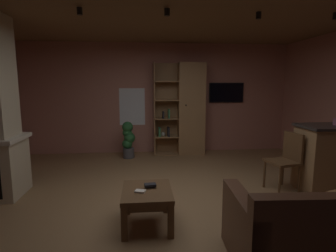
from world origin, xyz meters
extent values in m
cube|color=olive|center=(0.00, 0.00, -0.01)|extent=(6.46, 6.02, 0.02)
cube|color=#AD7060|center=(0.00, 3.04, 1.32)|extent=(6.58, 0.06, 2.65)
cube|color=brown|center=(0.00, 0.00, 2.66)|extent=(6.46, 6.02, 0.02)
cube|color=white|center=(-0.62, 3.01, 1.13)|extent=(0.62, 0.01, 0.89)
cube|color=#997047|center=(0.79, 2.76, 1.09)|extent=(0.63, 0.38, 2.17)
cube|color=#997047|center=(0.18, 2.94, 1.09)|extent=(0.58, 0.02, 2.17)
cube|color=#997047|center=(-0.10, 2.76, 1.09)|extent=(0.02, 0.38, 2.17)
sphere|color=black|center=(0.63, 2.56, 1.19)|extent=(0.04, 0.04, 0.04)
cube|color=#997047|center=(0.18, 2.76, 0.01)|extent=(0.58, 0.38, 0.02)
cube|color=#997047|center=(0.18, 2.76, 0.43)|extent=(0.58, 0.38, 0.02)
cube|color=#997047|center=(0.18, 2.76, 0.87)|extent=(0.58, 0.38, 0.02)
cube|color=#997047|center=(0.18, 2.76, 1.30)|extent=(0.58, 0.38, 0.02)
cube|color=#997047|center=(0.18, 2.76, 1.74)|extent=(0.58, 0.38, 0.02)
cube|color=#387247|center=(0.02, 2.70, 0.55)|extent=(0.05, 0.23, 0.21)
cube|color=#387247|center=(0.24, 2.70, 0.98)|extent=(0.03, 0.23, 0.21)
cube|color=black|center=(0.23, 2.70, 0.55)|extent=(0.04, 0.23, 0.22)
cube|color=black|center=(0.11, 2.70, 0.96)|extent=(0.03, 0.23, 0.16)
sphere|color=beige|center=(0.11, 2.76, 0.48)|extent=(0.10, 0.10, 0.10)
cube|color=#4C2D1E|center=(1.20, -1.42, 0.21)|extent=(1.58, 1.01, 0.42)
cube|color=#4C2D1E|center=(0.51, -1.38, 0.34)|extent=(0.21, 0.93, 0.67)
cube|color=brown|center=(-0.34, -0.56, 0.42)|extent=(0.58, 0.69, 0.05)
cube|color=brown|center=(-0.34, -0.56, 0.35)|extent=(0.52, 0.62, 0.08)
cube|color=brown|center=(-0.60, -0.87, 0.20)|extent=(0.07, 0.07, 0.39)
cube|color=brown|center=(-0.09, -0.87, 0.20)|extent=(0.07, 0.07, 0.39)
cube|color=brown|center=(-0.60, -0.26, 0.20)|extent=(0.07, 0.07, 0.39)
cube|color=brown|center=(-0.09, -0.26, 0.20)|extent=(0.07, 0.07, 0.39)
cube|color=beige|center=(-0.42, -0.62, 0.45)|extent=(0.14, 0.12, 0.02)
cube|color=black|center=(-0.30, -0.50, 0.47)|extent=(0.15, 0.10, 0.03)
cube|color=brown|center=(1.80, 0.31, 0.46)|extent=(0.50, 0.50, 0.04)
cube|color=brown|center=(1.99, 0.35, 0.70)|extent=(0.12, 0.40, 0.44)
cylinder|color=brown|center=(1.59, 0.45, 0.23)|extent=(0.04, 0.04, 0.46)
cylinder|color=brown|center=(1.66, 0.10, 0.23)|extent=(0.04, 0.04, 0.46)
cylinder|color=brown|center=(1.94, 0.53, 0.23)|extent=(0.04, 0.04, 0.46)
cylinder|color=brown|center=(2.02, 0.18, 0.23)|extent=(0.04, 0.04, 0.46)
cylinder|color=#4C4C51|center=(-0.71, 2.49, 0.11)|extent=(0.25, 0.25, 0.22)
sphere|color=#235B2D|center=(-0.73, 2.52, 0.32)|extent=(0.23, 0.23, 0.23)
sphere|color=#235B2D|center=(-0.68, 2.53, 0.46)|extent=(0.26, 0.26, 0.26)
sphere|color=#235B2D|center=(-0.73, 2.53, 0.58)|extent=(0.21, 0.21, 0.21)
sphere|color=#235B2D|center=(-0.72, 2.52, 0.71)|extent=(0.25, 0.25, 0.25)
cube|color=black|center=(1.71, 2.98, 1.47)|extent=(0.86, 0.05, 0.48)
cube|color=black|center=(1.71, 2.95, 1.47)|extent=(0.82, 0.01, 0.44)
cylinder|color=black|center=(-1.15, 0.04, 2.58)|extent=(0.07, 0.07, 0.09)
cylinder|color=black|center=(-0.05, -0.02, 2.58)|extent=(0.07, 0.07, 0.09)
cylinder|color=black|center=(1.17, 0.03, 2.58)|extent=(0.07, 0.07, 0.09)
cylinder|color=black|center=(2.21, -0.05, 2.58)|extent=(0.07, 0.07, 0.09)
camera|label=1|loc=(-0.39, -3.61, 1.67)|focal=28.88mm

